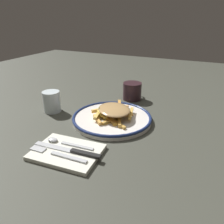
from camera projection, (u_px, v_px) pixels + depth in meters
The scene contains 9 objects.
ground_plane at pixel (112, 121), 0.82m from camera, with size 2.60×2.60×0.00m, color #3B3C33.
plate at pixel (112, 118), 0.82m from camera, with size 0.30×0.30×0.02m.
fries_heap at pixel (113, 111), 0.81m from camera, with size 0.20×0.18×0.04m.
napkin at pixel (67, 152), 0.63m from camera, with size 0.14×0.19×0.01m, color silver.
fork at pixel (57, 154), 0.60m from camera, with size 0.02×0.18×0.01m.
knife at pixel (72, 151), 0.62m from camera, with size 0.03×0.21×0.01m.
spoon at pixel (62, 142), 0.66m from camera, with size 0.03×0.15×0.01m.
water_glass at pixel (52, 102), 0.88m from camera, with size 0.07×0.07×0.09m, color silver.
coffee_mug at pixel (132, 91), 1.01m from camera, with size 0.11×0.09×0.08m.
Camera 1 is at (-0.66, -0.31, 0.37)m, focal length 35.08 mm.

